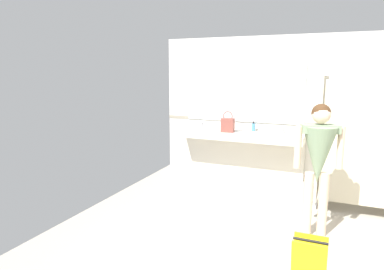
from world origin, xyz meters
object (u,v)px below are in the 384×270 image
paper_cup (263,131)px  soap_dispenser (253,127)px  handbag (228,125)px  person_standing (319,154)px

paper_cup → soap_dispenser: bearing=136.2°
soap_dispenser → paper_cup: soap_dispenser is taller
handbag → paper_cup: handbag is taller
person_standing → paper_cup: bearing=119.2°
person_standing → soap_dispenser: bearing=121.4°
handbag → soap_dispenser: (0.41, 0.30, -0.06)m
soap_dispenser → paper_cup: size_ratio=1.84×
handbag → soap_dispenser: handbag is taller
handbag → soap_dispenser: 0.51m
paper_cup → handbag: bearing=-173.3°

